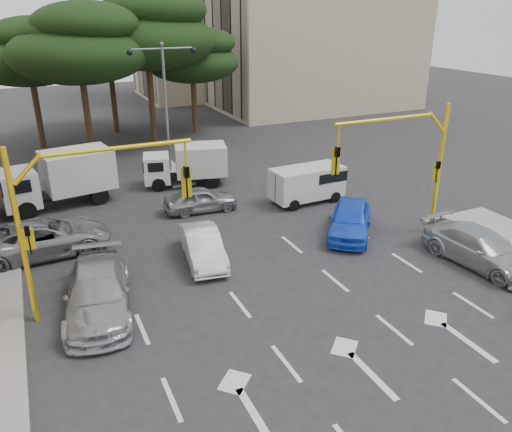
{
  "coord_description": "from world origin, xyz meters",
  "views": [
    {
      "loc": [
        -7.83,
        -13.98,
        9.76
      ],
      "look_at": [
        0.34,
        3.7,
        1.6
      ],
      "focal_mm": 35.0,
      "sensor_mm": 36.0,
      "label": 1
    }
  ],
  "objects_px": {
    "car_silver_cross_b": "(201,199)",
    "car_blue_compact": "(350,219)",
    "van_white": "(307,184)",
    "box_truck_b": "(186,165)",
    "car_silver_parked": "(480,248)",
    "box_truck_a": "(59,180)",
    "signal_mast_right": "(410,156)",
    "car_silver_cross_a": "(44,238)",
    "car_white_hatch": "(203,246)",
    "car_silver_wagon": "(98,293)",
    "signal_mast_left": "(77,205)",
    "street_lamp_center": "(165,86)"
  },
  "relations": [
    {
      "from": "van_white",
      "to": "car_blue_compact",
      "type": "bearing_deg",
      "value": -6.93
    },
    {
      "from": "car_white_hatch",
      "to": "car_silver_cross_a",
      "type": "xyz_separation_m",
      "value": [
        -5.9,
        3.4,
        0.1
      ]
    },
    {
      "from": "car_white_hatch",
      "to": "box_truck_b",
      "type": "bearing_deg",
      "value": 84.71
    },
    {
      "from": "car_silver_cross_a",
      "to": "van_white",
      "type": "bearing_deg",
      "value": -89.99
    },
    {
      "from": "signal_mast_right",
      "to": "street_lamp_center",
      "type": "relative_size",
      "value": 0.77
    },
    {
      "from": "street_lamp_center",
      "to": "box_truck_a",
      "type": "bearing_deg",
      "value": -155.58
    },
    {
      "from": "signal_mast_right",
      "to": "car_silver_cross_a",
      "type": "height_order",
      "value": "signal_mast_right"
    },
    {
      "from": "car_silver_wagon",
      "to": "car_silver_cross_a",
      "type": "relative_size",
      "value": 0.96
    },
    {
      "from": "car_silver_wagon",
      "to": "box_truck_a",
      "type": "xyz_separation_m",
      "value": [
        -0.23,
        11.28,
        0.65
      ]
    },
    {
      "from": "signal_mast_left",
      "to": "box_truck_b",
      "type": "height_order",
      "value": "signal_mast_left"
    },
    {
      "from": "street_lamp_center",
      "to": "box_truck_b",
      "type": "distance_m",
      "value": 5.04
    },
    {
      "from": "signal_mast_right",
      "to": "car_silver_cross_b",
      "type": "xyz_separation_m",
      "value": [
        -7.15,
        7.01,
        -3.24
      ]
    },
    {
      "from": "car_silver_cross_b",
      "to": "box_truck_a",
      "type": "distance_m",
      "value": 7.59
    },
    {
      "from": "signal_mast_right",
      "to": "car_blue_compact",
      "type": "relative_size",
      "value": 1.35
    },
    {
      "from": "van_white",
      "to": "car_silver_parked",
      "type": "bearing_deg",
      "value": 14.18
    },
    {
      "from": "car_blue_compact",
      "to": "van_white",
      "type": "height_order",
      "value": "van_white"
    },
    {
      "from": "car_white_hatch",
      "to": "box_truck_a",
      "type": "distance_m",
      "value": 10.36
    },
    {
      "from": "signal_mast_right",
      "to": "car_white_hatch",
      "type": "xyz_separation_m",
      "value": [
        -8.87,
        1.73,
        -3.22
      ]
    },
    {
      "from": "street_lamp_center",
      "to": "box_truck_b",
      "type": "bearing_deg",
      "value": -84.91
    },
    {
      "from": "van_white",
      "to": "signal_mast_right",
      "type": "bearing_deg",
      "value": 11.57
    },
    {
      "from": "signal_mast_left",
      "to": "van_white",
      "type": "relative_size",
      "value": 1.53
    },
    {
      "from": "signal_mast_left",
      "to": "car_silver_parked",
      "type": "xyz_separation_m",
      "value": [
        14.9,
        -3.29,
        -3.16
      ]
    },
    {
      "from": "car_silver_wagon",
      "to": "car_blue_compact",
      "type": "bearing_deg",
      "value": 17.91
    },
    {
      "from": "street_lamp_center",
      "to": "car_white_hatch",
      "type": "height_order",
      "value": "street_lamp_center"
    },
    {
      "from": "car_blue_compact",
      "to": "car_silver_wagon",
      "type": "distance_m",
      "value": 11.67
    },
    {
      "from": "signal_mast_right",
      "to": "car_white_hatch",
      "type": "bearing_deg",
      "value": 168.95
    },
    {
      "from": "car_white_hatch",
      "to": "car_silver_wagon",
      "type": "bearing_deg",
      "value": -146.75
    },
    {
      "from": "signal_mast_left",
      "to": "car_silver_cross_b",
      "type": "relative_size",
      "value": 1.59
    },
    {
      "from": "street_lamp_center",
      "to": "car_silver_parked",
      "type": "height_order",
      "value": "street_lamp_center"
    },
    {
      "from": "signal_mast_right",
      "to": "box_truck_a",
      "type": "bearing_deg",
      "value": 141.27
    },
    {
      "from": "van_white",
      "to": "box_truck_b",
      "type": "relative_size",
      "value": 0.81
    },
    {
      "from": "car_blue_compact",
      "to": "car_silver_parked",
      "type": "height_order",
      "value": "car_blue_compact"
    },
    {
      "from": "car_silver_wagon",
      "to": "car_silver_cross_b",
      "type": "height_order",
      "value": "car_silver_wagon"
    },
    {
      "from": "car_silver_cross_b",
      "to": "car_blue_compact",
      "type": "bearing_deg",
      "value": -133.09
    },
    {
      "from": "signal_mast_right",
      "to": "street_lamp_center",
      "type": "bearing_deg",
      "value": 115.91
    },
    {
      "from": "car_silver_wagon",
      "to": "van_white",
      "type": "height_order",
      "value": "van_white"
    },
    {
      "from": "car_silver_cross_a",
      "to": "car_silver_parked",
      "type": "distance_m",
      "value": 18.14
    },
    {
      "from": "car_white_hatch",
      "to": "box_truck_a",
      "type": "relative_size",
      "value": 0.7
    },
    {
      "from": "car_silver_wagon",
      "to": "car_silver_parked",
      "type": "height_order",
      "value": "car_silver_wagon"
    },
    {
      "from": "signal_mast_right",
      "to": "car_silver_parked",
      "type": "distance_m",
      "value": 4.74
    },
    {
      "from": "signal_mast_right",
      "to": "box_truck_b",
      "type": "xyz_separation_m",
      "value": [
        -6.56,
        11.29,
        -2.69
      ]
    },
    {
      "from": "signal_mast_left",
      "to": "street_lamp_center",
      "type": "bearing_deg",
      "value": 64.09
    },
    {
      "from": "car_silver_parked",
      "to": "box_truck_a",
      "type": "height_order",
      "value": "box_truck_a"
    },
    {
      "from": "signal_mast_left",
      "to": "car_silver_cross_b",
      "type": "xyz_separation_m",
      "value": [
        6.46,
        7.01,
        -3.24
      ]
    },
    {
      "from": "car_blue_compact",
      "to": "car_silver_cross_b",
      "type": "bearing_deg",
      "value": 172.08
    },
    {
      "from": "signal_mast_right",
      "to": "street_lamp_center",
      "type": "xyz_separation_m",
      "value": [
        -6.8,
        14.01,
        1.54
      ]
    },
    {
      "from": "van_white",
      "to": "box_truck_b",
      "type": "xyz_separation_m",
      "value": [
        -5.05,
        5.39,
        0.21
      ]
    },
    {
      "from": "street_lamp_center",
      "to": "car_white_hatch",
      "type": "relative_size",
      "value": 1.94
    },
    {
      "from": "car_silver_wagon",
      "to": "signal_mast_right",
      "type": "bearing_deg",
      "value": 10.98
    },
    {
      "from": "street_lamp_center",
      "to": "box_truck_a",
      "type": "relative_size",
      "value": 1.35
    }
  ]
}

